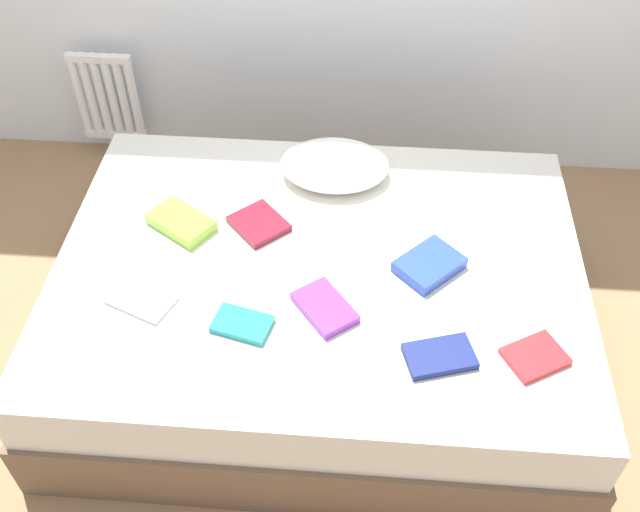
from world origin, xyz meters
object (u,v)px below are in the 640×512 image
object	(u,v)px
textbook_navy	(440,356)
textbook_blue	(429,265)
radiator	(107,97)
bed	(319,306)
textbook_red	(535,357)
textbook_lime	(181,222)
pillow	(335,165)
textbook_teal	(242,324)
textbook_white	(141,298)
textbook_purple	(325,308)
textbook_maroon	(259,224)

from	to	relation	value
textbook_navy	textbook_blue	bearing A→B (deg)	76.49
radiator	textbook_blue	world-z (taller)	radiator
bed	textbook_red	distance (m)	0.88
radiator	textbook_lime	bearing A→B (deg)	-59.05
radiator	textbook_navy	bearing A→B (deg)	-45.03
pillow	textbook_red	distance (m)	1.15
textbook_teal	textbook_lime	distance (m)	0.57
bed	textbook_blue	world-z (taller)	textbook_blue
textbook_blue	textbook_white	distance (m)	1.04
textbook_teal	textbook_white	world-z (taller)	textbook_teal
bed	textbook_lime	size ratio (longest dim) A/B	8.06
textbook_lime	textbook_teal	bearing A→B (deg)	-22.69
radiator	textbook_red	world-z (taller)	radiator
radiator	pillow	bearing A→B (deg)	-29.76
textbook_purple	textbook_red	bearing A→B (deg)	39.97
radiator	textbook_red	xyz separation A→B (m)	(1.92, -1.59, 0.14)
textbook_blue	textbook_maroon	world-z (taller)	textbook_blue
textbook_white	textbook_red	world-z (taller)	textbook_white
textbook_navy	bed	bearing A→B (deg)	119.34
pillow	bed	bearing A→B (deg)	-92.71
radiator	textbook_maroon	distance (m)	1.39
textbook_lime	textbook_white	size ratio (longest dim) A/B	1.09
textbook_navy	textbook_red	bearing A→B (deg)	-12.27
textbook_blue	textbook_navy	size ratio (longest dim) A/B	1.01
textbook_red	bed	bearing A→B (deg)	122.86
radiator	textbook_blue	distance (m)	2.00
radiator	pillow	xyz separation A→B (m)	(1.20, -0.69, 0.18)
bed	textbook_purple	xyz separation A→B (m)	(0.04, -0.24, 0.27)
textbook_lime	textbook_white	xyz separation A→B (m)	(-0.06, -0.39, -0.01)
textbook_teal	textbook_maroon	world-z (taller)	textbook_maroon
textbook_purple	textbook_maroon	bearing A→B (deg)	177.26
textbook_blue	textbook_maroon	xyz separation A→B (m)	(-0.65, 0.18, -0.01)
textbook_red	textbook_navy	bearing A→B (deg)	154.99
textbook_teal	radiator	bearing A→B (deg)	136.10
radiator	textbook_maroon	size ratio (longest dim) A/B	2.41
radiator	textbook_purple	world-z (taller)	radiator
textbook_maroon	textbook_lime	distance (m)	0.30
radiator	textbook_blue	size ratio (longest dim) A/B	2.13
textbook_purple	textbook_lime	size ratio (longest dim) A/B	0.91
textbook_blue	pillow	bearing A→B (deg)	81.38
textbook_purple	textbook_maroon	size ratio (longest dim) A/B	1.12
radiator	textbook_red	size ratio (longest dim) A/B	2.55
textbook_teal	textbook_white	size ratio (longest dim) A/B	0.86
textbook_blue	textbook_white	bearing A→B (deg)	147.89
radiator	textbook_teal	world-z (taller)	radiator
textbook_navy	textbook_maroon	bearing A→B (deg)	122.35
textbook_blue	textbook_lime	bearing A→B (deg)	125.82
pillow	textbook_white	size ratio (longest dim) A/B	1.99
radiator	textbook_red	distance (m)	2.50
textbook_purple	textbook_blue	world-z (taller)	textbook_blue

